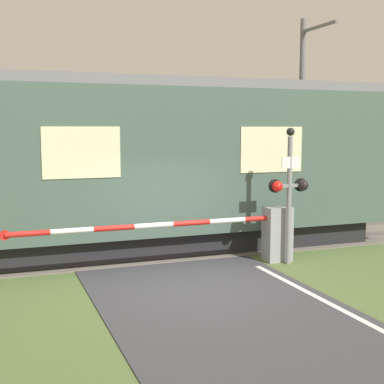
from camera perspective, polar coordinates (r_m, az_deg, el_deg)
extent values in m
plane|color=#4C6033|center=(10.46, 0.65, -10.24)|extent=(80.00, 80.00, 0.00)
cube|color=#666056|center=(13.76, -4.80, -6.03)|extent=(36.00, 3.20, 0.03)
cube|color=#595451|center=(13.07, -3.94, -6.42)|extent=(36.00, 0.08, 0.10)
cube|color=#595451|center=(14.42, -5.58, -5.18)|extent=(36.00, 0.08, 0.10)
cube|color=black|center=(13.33, -12.49, -5.33)|extent=(15.15, 2.63, 0.60)
cube|color=#42564C|center=(13.06, -12.72, 3.29)|extent=(16.47, 3.09, 3.41)
cube|color=slate|center=(13.08, -12.93, 11.29)|extent=(16.14, 2.85, 0.24)
cube|color=beige|center=(13.00, 8.50, 4.50)|extent=(1.65, 0.02, 1.09)
cube|color=beige|center=(11.51, -11.68, 4.14)|extent=(1.65, 0.02, 1.09)
cube|color=gray|center=(12.57, 9.09, -4.45)|extent=(0.60, 0.44, 1.27)
cylinder|color=gray|center=(12.50, 9.12, -2.68)|extent=(0.16, 0.16, 0.18)
cylinder|color=red|center=(12.29, 7.40, -2.80)|extent=(0.85, 0.11, 0.11)
cylinder|color=white|center=(11.92, 3.78, -3.06)|extent=(0.85, 0.11, 0.11)
cylinder|color=red|center=(11.60, -0.06, -3.32)|extent=(0.85, 0.11, 0.11)
cylinder|color=white|center=(11.34, -4.10, -3.58)|extent=(0.85, 0.11, 0.11)
cylinder|color=red|center=(11.13, -8.32, -3.82)|extent=(0.85, 0.11, 0.11)
cylinder|color=white|center=(10.99, -12.67, -4.06)|extent=(0.85, 0.11, 0.11)
cylinder|color=red|center=(10.91, -17.11, -4.27)|extent=(0.85, 0.11, 0.11)
cylinder|color=red|center=(10.90, -19.35, -4.37)|extent=(0.20, 0.02, 0.20)
cylinder|color=gray|center=(12.18, 10.30, -0.95)|extent=(0.11, 0.11, 2.89)
cube|color=gray|center=(12.14, 10.34, 0.67)|extent=(0.78, 0.07, 0.07)
sphere|color=red|center=(11.94, 9.10, 0.59)|extent=(0.24, 0.24, 0.24)
sphere|color=black|center=(12.27, 11.77, 0.70)|extent=(0.24, 0.24, 0.24)
cylinder|color=black|center=(12.03, 8.85, 0.64)|extent=(0.30, 0.06, 0.30)
cylinder|color=black|center=(12.37, 11.50, 0.75)|extent=(0.30, 0.06, 0.30)
cube|color=white|center=(12.07, 10.49, 3.11)|extent=(0.45, 0.02, 0.25)
sphere|color=black|center=(12.08, 10.46, 6.33)|extent=(0.18, 0.18, 0.18)
cylinder|color=slate|center=(18.23, 11.58, 7.40)|extent=(0.20, 0.20, 6.60)
cube|color=slate|center=(17.75, 13.42, 16.79)|extent=(0.10, 1.80, 0.08)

